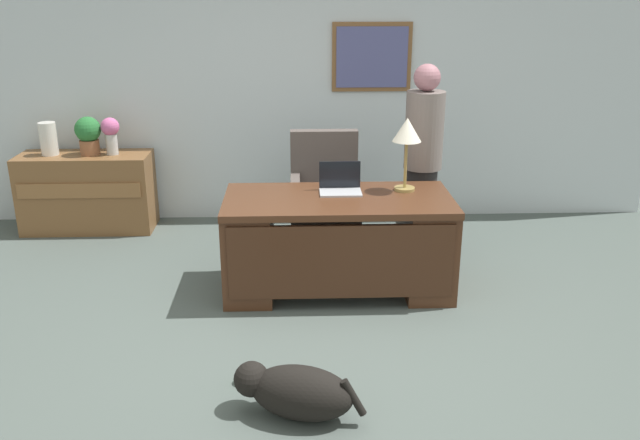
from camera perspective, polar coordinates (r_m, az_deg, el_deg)
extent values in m
plane|color=#4C5651|center=(4.56, -0.71, -10.20)|extent=(12.00, 12.00, 0.00)
cube|color=silver|center=(6.62, -1.34, 11.62)|extent=(7.00, 0.12, 2.70)
cube|color=brown|center=(6.56, 4.46, 13.76)|extent=(0.76, 0.03, 0.65)
cube|color=#515589|center=(6.54, 4.48, 13.74)|extent=(0.68, 0.01, 0.57)
cube|color=#4C2B19|center=(5.02, 1.58, 1.68)|extent=(1.73, 0.83, 0.05)
cube|color=#4C2B19|center=(5.15, -6.07, -2.38)|extent=(0.36, 0.77, 0.70)
cube|color=#4C2B19|center=(5.23, 9.04, -2.16)|extent=(0.36, 0.77, 0.70)
cube|color=#412415|center=(4.78, 1.83, -3.61)|extent=(1.63, 0.04, 0.56)
cube|color=brown|center=(6.80, -19.30, 2.27)|extent=(1.23, 0.48, 0.74)
cube|color=brown|center=(6.54, -19.98, 2.37)|extent=(1.13, 0.02, 0.14)
cube|color=#564C47|center=(5.87, 0.44, 0.72)|extent=(0.60, 0.58, 0.18)
cylinder|color=black|center=(5.94, 0.43, -1.38)|extent=(0.10, 0.10, 0.28)
cylinder|color=black|center=(5.99, 0.43, -2.40)|extent=(0.52, 0.52, 0.05)
cube|color=#564C47|center=(5.98, 0.35, 4.95)|extent=(0.60, 0.12, 0.59)
cube|color=#564C47|center=(5.80, -2.13, 2.56)|extent=(0.08, 0.50, 0.22)
cube|color=#564C47|center=(5.82, 3.00, 2.62)|extent=(0.08, 0.50, 0.22)
cylinder|color=#262323|center=(5.82, 8.57, 0.65)|extent=(0.26, 0.26, 0.80)
cylinder|color=slate|center=(5.63, 8.94, 7.61)|extent=(0.32, 0.32, 0.65)
sphere|color=#A36A73|center=(5.56, 9.18, 11.97)|extent=(0.22, 0.22, 0.22)
ellipsoid|color=black|center=(3.77, -1.58, -14.59)|extent=(0.64, 0.45, 0.30)
sphere|color=black|center=(3.82, -5.90, -13.42)|extent=(0.20, 0.20, 0.20)
cylinder|color=black|center=(3.70, 2.90, -14.96)|extent=(0.15, 0.08, 0.21)
cube|color=#B2B5BA|center=(5.11, 1.77, 2.39)|extent=(0.32, 0.22, 0.01)
cube|color=black|center=(5.18, 1.70, 3.92)|extent=(0.32, 0.01, 0.21)
cylinder|color=#9E8447|center=(5.22, 7.26, 2.68)|extent=(0.16, 0.16, 0.02)
cylinder|color=#9E8447|center=(5.17, 7.35, 4.74)|extent=(0.02, 0.02, 0.36)
cone|color=silver|center=(5.11, 7.48, 7.69)|extent=(0.22, 0.22, 0.18)
cylinder|color=beige|center=(6.60, -17.42, 6.22)|extent=(0.11, 0.11, 0.19)
sphere|color=#CD5F97|center=(6.57, -17.57, 7.64)|extent=(0.17, 0.17, 0.17)
cylinder|color=silver|center=(6.77, -22.26, 6.47)|extent=(0.16, 0.16, 0.31)
cylinder|color=brown|center=(6.67, -19.14, 5.92)|extent=(0.18, 0.18, 0.14)
sphere|color=#276F33|center=(6.63, -19.30, 7.34)|extent=(0.24, 0.24, 0.24)
sphere|color=green|center=(4.12, -6.50, -13.15)|extent=(0.09, 0.09, 0.09)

